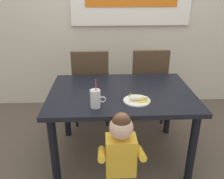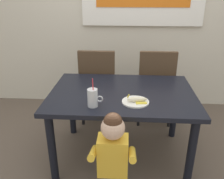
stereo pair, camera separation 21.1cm
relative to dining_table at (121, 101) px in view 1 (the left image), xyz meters
name	(u,v)px [view 1 (the left image)]	position (x,y,z in m)	size (l,w,h in m)	color
ground_plane	(120,154)	(0.00, 0.00, -0.63)	(24.00, 24.00, 0.00)	brown
back_wall	(114,1)	(0.00, 1.32, 0.82)	(6.40, 0.17, 2.90)	beige
dining_table	(121,101)	(0.00, 0.00, 0.00)	(1.33, 0.94, 0.72)	black
dining_chair_left	(91,83)	(-0.31, 0.68, -0.08)	(0.44, 0.44, 0.96)	#4C3826
dining_chair_right	(148,81)	(0.39, 0.70, -0.08)	(0.44, 0.45, 0.96)	#4C3826
toddler_standing	(121,151)	(-0.05, -0.63, -0.10)	(0.33, 0.24, 0.84)	#3F4760
milk_cup	(96,100)	(-0.23, -0.31, 0.16)	(0.13, 0.08, 0.25)	silver
snack_plate	(137,101)	(0.12, -0.22, 0.10)	(0.23, 0.23, 0.01)	white
peeled_banana	(139,98)	(0.13, -0.23, 0.13)	(0.17, 0.11, 0.07)	#F4EAC6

